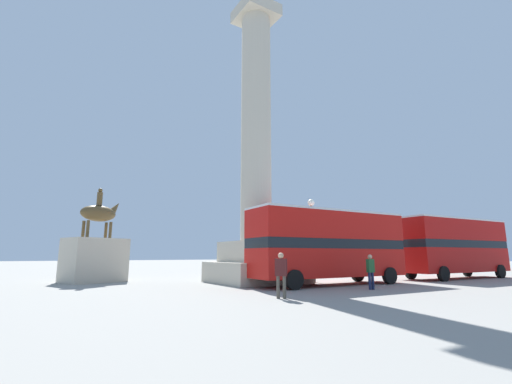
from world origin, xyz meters
name	(u,v)px	position (x,y,z in m)	size (l,w,h in m)	color
ground_plane	(256,283)	(0.00, 0.00, 0.00)	(200.00, 200.00, 0.00)	gray
monument_column	(256,171)	(0.00, 0.00, 7.27)	(5.22, 5.22, 20.67)	#BCB29E
bus_a	(454,245)	(14.64, -4.77, 2.43)	(10.16, 3.26, 4.41)	#A80F0C
bus_b	(329,244)	(2.75, -3.82, 2.39)	(10.16, 3.26, 4.32)	#B7140F
equestrian_statue	(95,254)	(-8.71, 5.95, 1.78)	(4.13, 3.53, 6.18)	#BCB29E
street_lamp	(312,232)	(3.25, -1.74, 3.24)	(0.46, 0.46, 5.40)	black
pedestrian_near_lamp	(371,270)	(2.62, -6.86, 0.99)	(0.47, 0.23, 1.75)	#192347
pedestrian_by_plinth	(281,272)	(-3.42, -7.37, 1.05)	(0.46, 0.48, 1.82)	#4C473D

